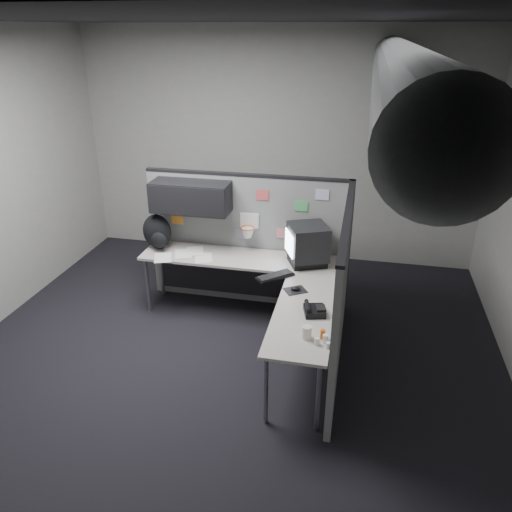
% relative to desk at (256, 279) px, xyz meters
% --- Properties ---
extents(room, '(5.62, 5.62, 3.22)m').
position_rel_desk_xyz_m(room, '(0.41, -0.70, 1.48)').
color(room, black).
rests_on(room, ground).
extents(partition_back, '(2.44, 0.42, 1.63)m').
position_rel_desk_xyz_m(partition_back, '(-0.40, 0.53, 0.38)').
color(partition_back, slate).
rests_on(partition_back, ground).
extents(partition_right, '(0.07, 2.23, 1.63)m').
position_rel_desk_xyz_m(partition_right, '(0.95, -0.49, 0.21)').
color(partition_right, slate).
rests_on(partition_right, ground).
extents(desk, '(2.31, 2.11, 0.73)m').
position_rel_desk_xyz_m(desk, '(0.00, 0.00, 0.00)').
color(desk, '#AFA79E').
rests_on(desk, ground).
extents(monitor, '(0.53, 0.52, 0.46)m').
position_rel_desk_xyz_m(monitor, '(0.53, 0.27, 0.35)').
color(monitor, black).
rests_on(monitor, desk).
extents(keyboard, '(0.40, 0.39, 0.04)m').
position_rel_desk_xyz_m(keyboard, '(0.24, -0.14, 0.13)').
color(keyboard, black).
rests_on(keyboard, desk).
extents(mouse, '(0.27, 0.26, 0.05)m').
position_rel_desk_xyz_m(mouse, '(0.49, -0.38, 0.13)').
color(mouse, black).
rests_on(mouse, desk).
extents(phone, '(0.23, 0.25, 0.10)m').
position_rel_desk_xyz_m(phone, '(0.72, -0.78, 0.15)').
color(phone, black).
rests_on(phone, desk).
extents(bottles, '(0.14, 0.17, 0.08)m').
position_rel_desk_xyz_m(bottles, '(0.85, -1.23, 0.15)').
color(bottles, silver).
rests_on(bottles, desk).
extents(cup, '(0.10, 0.10, 0.12)m').
position_rel_desk_xyz_m(cup, '(0.71, -1.20, 0.17)').
color(cup, silver).
rests_on(cup, desk).
extents(papers, '(0.72, 0.58, 0.01)m').
position_rel_desk_xyz_m(papers, '(-0.87, 0.19, 0.12)').
color(papers, white).
rests_on(papers, desk).
extents(backpack, '(0.38, 0.34, 0.42)m').
position_rel_desk_xyz_m(backpack, '(-1.26, 0.33, 0.32)').
color(backpack, black).
rests_on(backpack, desk).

